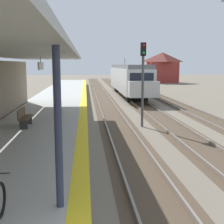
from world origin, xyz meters
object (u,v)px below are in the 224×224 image
rail_signal_post (143,76)px  platform_bench (24,117)px  approaching_train (129,78)px  distant_trackside_house (162,67)px

rail_signal_post → platform_bench: (-6.51, -3.67, -1.82)m
approaching_train → distant_trackside_house: 28.42m
rail_signal_post → distant_trackside_house: size_ratio=0.79×
approaching_train → platform_bench: approaching_train is taller
approaching_train → rail_signal_post: (-1.86, -18.79, 1.02)m
platform_bench → approaching_train: bearing=69.6°
approaching_train → rail_signal_post: 18.91m
distant_trackside_house → rail_signal_post: bearing=-105.9°
rail_signal_post → platform_bench: size_ratio=3.25×
distant_trackside_house → approaching_train: bearing=-112.8°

